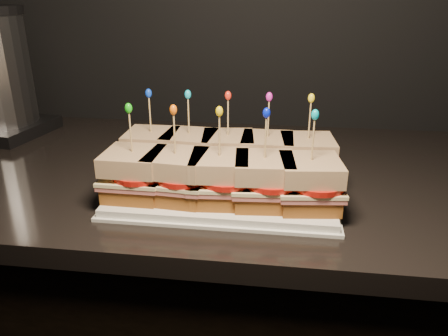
# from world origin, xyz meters

# --- Properties ---
(cabinet) EXTENTS (2.12, 0.65, 0.86)m
(cabinet) POSITION_xyz_m (-0.47, 1.67, 0.43)
(cabinet) COLOR black
(cabinet) RESTS_ON ground
(granite_slab) EXTENTS (2.16, 0.69, 0.04)m
(granite_slab) POSITION_xyz_m (-0.47, 1.67, 0.88)
(granite_slab) COLOR black
(granite_slab) RESTS_ON cabinet
(platter) EXTENTS (0.39, 0.24, 0.02)m
(platter) POSITION_xyz_m (-0.42, 1.53, 0.90)
(platter) COLOR white
(platter) RESTS_ON granite_slab
(platter_rim) EXTENTS (0.40, 0.25, 0.01)m
(platter_rim) POSITION_xyz_m (-0.42, 1.53, 0.90)
(platter_rim) COLOR white
(platter_rim) RESTS_ON granite_slab
(sandwich_0_bread_bot) EXTENTS (0.09, 0.09, 0.03)m
(sandwich_0_bread_bot) POSITION_xyz_m (-0.57, 1.59, 0.93)
(sandwich_0_bread_bot) COLOR #60350F
(sandwich_0_bread_bot) RESTS_ON platter
(sandwich_0_ham) EXTENTS (0.10, 0.10, 0.01)m
(sandwich_0_ham) POSITION_xyz_m (-0.57, 1.59, 0.94)
(sandwich_0_ham) COLOR #C86156
(sandwich_0_ham) RESTS_ON sandwich_0_bread_bot
(sandwich_0_cheese) EXTENTS (0.10, 0.10, 0.01)m
(sandwich_0_cheese) POSITION_xyz_m (-0.57, 1.59, 0.95)
(sandwich_0_cheese) COLOR #F5E3A2
(sandwich_0_cheese) RESTS_ON sandwich_0_ham
(sandwich_0_tomato) EXTENTS (0.09, 0.09, 0.01)m
(sandwich_0_tomato) POSITION_xyz_m (-0.56, 1.58, 0.96)
(sandwich_0_tomato) COLOR red
(sandwich_0_tomato) RESTS_ON sandwich_0_cheese
(sandwich_0_bread_top) EXTENTS (0.10, 0.10, 0.03)m
(sandwich_0_bread_top) POSITION_xyz_m (-0.57, 1.59, 0.98)
(sandwich_0_bread_top) COLOR brown
(sandwich_0_bread_top) RESTS_ON sandwich_0_tomato
(sandwich_0_pick) EXTENTS (0.00, 0.00, 0.09)m
(sandwich_0_pick) POSITION_xyz_m (-0.57, 1.59, 1.02)
(sandwich_0_pick) COLOR tan
(sandwich_0_pick) RESTS_ON sandwich_0_bread_top
(sandwich_0_frill) EXTENTS (0.01, 0.01, 0.02)m
(sandwich_0_frill) POSITION_xyz_m (-0.57, 1.59, 1.07)
(sandwich_0_frill) COLOR blue
(sandwich_0_frill) RESTS_ON sandwich_0_pick
(sandwich_1_bread_bot) EXTENTS (0.10, 0.10, 0.03)m
(sandwich_1_bread_bot) POSITION_xyz_m (-0.49, 1.59, 0.93)
(sandwich_1_bread_bot) COLOR #60350F
(sandwich_1_bread_bot) RESTS_ON platter
(sandwich_1_ham) EXTENTS (0.11, 0.11, 0.01)m
(sandwich_1_ham) POSITION_xyz_m (-0.49, 1.59, 0.94)
(sandwich_1_ham) COLOR #C86156
(sandwich_1_ham) RESTS_ON sandwich_1_bread_bot
(sandwich_1_cheese) EXTENTS (0.11, 0.11, 0.01)m
(sandwich_1_cheese) POSITION_xyz_m (-0.49, 1.59, 0.95)
(sandwich_1_cheese) COLOR #F5E3A2
(sandwich_1_cheese) RESTS_ON sandwich_1_ham
(sandwich_1_tomato) EXTENTS (0.09, 0.09, 0.01)m
(sandwich_1_tomato) POSITION_xyz_m (-0.48, 1.58, 0.96)
(sandwich_1_tomato) COLOR red
(sandwich_1_tomato) RESTS_ON sandwich_1_cheese
(sandwich_1_bread_top) EXTENTS (0.10, 0.10, 0.03)m
(sandwich_1_bread_top) POSITION_xyz_m (-0.49, 1.59, 0.98)
(sandwich_1_bread_top) COLOR brown
(sandwich_1_bread_top) RESTS_ON sandwich_1_tomato
(sandwich_1_pick) EXTENTS (0.00, 0.00, 0.09)m
(sandwich_1_pick) POSITION_xyz_m (-0.49, 1.59, 1.02)
(sandwich_1_pick) COLOR tan
(sandwich_1_pick) RESTS_ON sandwich_1_bread_top
(sandwich_1_frill) EXTENTS (0.01, 0.01, 0.02)m
(sandwich_1_frill) POSITION_xyz_m (-0.49, 1.59, 1.07)
(sandwich_1_frill) COLOR #14A9C7
(sandwich_1_frill) RESTS_ON sandwich_1_pick
(sandwich_2_bread_bot) EXTENTS (0.10, 0.10, 0.03)m
(sandwich_2_bread_bot) POSITION_xyz_m (-0.42, 1.59, 0.93)
(sandwich_2_bread_bot) COLOR #60350F
(sandwich_2_bread_bot) RESTS_ON platter
(sandwich_2_ham) EXTENTS (0.11, 0.11, 0.01)m
(sandwich_2_ham) POSITION_xyz_m (-0.42, 1.59, 0.94)
(sandwich_2_ham) COLOR #C86156
(sandwich_2_ham) RESTS_ON sandwich_2_bread_bot
(sandwich_2_cheese) EXTENTS (0.11, 0.11, 0.01)m
(sandwich_2_cheese) POSITION_xyz_m (-0.42, 1.59, 0.95)
(sandwich_2_cheese) COLOR #F5E3A2
(sandwich_2_cheese) RESTS_ON sandwich_2_ham
(sandwich_2_tomato) EXTENTS (0.09, 0.09, 0.01)m
(sandwich_2_tomato) POSITION_xyz_m (-0.41, 1.58, 0.96)
(sandwich_2_tomato) COLOR red
(sandwich_2_tomato) RESTS_ON sandwich_2_cheese
(sandwich_2_bread_top) EXTENTS (0.10, 0.10, 0.03)m
(sandwich_2_bread_top) POSITION_xyz_m (-0.42, 1.59, 0.98)
(sandwich_2_bread_top) COLOR brown
(sandwich_2_bread_top) RESTS_ON sandwich_2_tomato
(sandwich_2_pick) EXTENTS (0.00, 0.00, 0.09)m
(sandwich_2_pick) POSITION_xyz_m (-0.42, 1.59, 1.02)
(sandwich_2_pick) COLOR tan
(sandwich_2_pick) RESTS_ON sandwich_2_bread_top
(sandwich_2_frill) EXTENTS (0.01, 0.01, 0.02)m
(sandwich_2_frill) POSITION_xyz_m (-0.42, 1.59, 1.07)
(sandwich_2_frill) COLOR red
(sandwich_2_frill) RESTS_ON sandwich_2_pick
(sandwich_3_bread_bot) EXTENTS (0.09, 0.09, 0.03)m
(sandwich_3_bread_bot) POSITION_xyz_m (-0.35, 1.59, 0.93)
(sandwich_3_bread_bot) COLOR #60350F
(sandwich_3_bread_bot) RESTS_ON platter
(sandwich_3_ham) EXTENTS (0.10, 0.10, 0.01)m
(sandwich_3_ham) POSITION_xyz_m (-0.35, 1.59, 0.94)
(sandwich_3_ham) COLOR #C86156
(sandwich_3_ham) RESTS_ON sandwich_3_bread_bot
(sandwich_3_cheese) EXTENTS (0.10, 0.10, 0.01)m
(sandwich_3_cheese) POSITION_xyz_m (-0.35, 1.59, 0.95)
(sandwich_3_cheese) COLOR #F5E3A2
(sandwich_3_cheese) RESTS_ON sandwich_3_ham
(sandwich_3_tomato) EXTENTS (0.09, 0.09, 0.01)m
(sandwich_3_tomato) POSITION_xyz_m (-0.33, 1.58, 0.96)
(sandwich_3_tomato) COLOR red
(sandwich_3_tomato) RESTS_ON sandwich_3_cheese
(sandwich_3_bread_top) EXTENTS (0.10, 0.10, 0.03)m
(sandwich_3_bread_top) POSITION_xyz_m (-0.35, 1.59, 0.98)
(sandwich_3_bread_top) COLOR brown
(sandwich_3_bread_top) RESTS_ON sandwich_3_tomato
(sandwich_3_pick) EXTENTS (0.00, 0.00, 0.09)m
(sandwich_3_pick) POSITION_xyz_m (-0.35, 1.59, 1.02)
(sandwich_3_pick) COLOR tan
(sandwich_3_pick) RESTS_ON sandwich_3_bread_top
(sandwich_3_frill) EXTENTS (0.01, 0.01, 0.02)m
(sandwich_3_frill) POSITION_xyz_m (-0.35, 1.59, 1.07)
(sandwich_3_frill) COLOR #D61FAD
(sandwich_3_frill) RESTS_ON sandwich_3_pick
(sandwich_4_bread_bot) EXTENTS (0.10, 0.10, 0.03)m
(sandwich_4_bread_bot) POSITION_xyz_m (-0.27, 1.59, 0.93)
(sandwich_4_bread_bot) COLOR #60350F
(sandwich_4_bread_bot) RESTS_ON platter
(sandwich_4_ham) EXTENTS (0.11, 0.11, 0.01)m
(sandwich_4_ham) POSITION_xyz_m (-0.27, 1.59, 0.94)
(sandwich_4_ham) COLOR #C86156
(sandwich_4_ham) RESTS_ON sandwich_4_bread_bot
(sandwich_4_cheese) EXTENTS (0.11, 0.11, 0.01)m
(sandwich_4_cheese) POSITION_xyz_m (-0.27, 1.59, 0.95)
(sandwich_4_cheese) COLOR #F5E3A2
(sandwich_4_cheese) RESTS_ON sandwich_4_ham
(sandwich_4_tomato) EXTENTS (0.09, 0.09, 0.01)m
(sandwich_4_tomato) POSITION_xyz_m (-0.26, 1.58, 0.96)
(sandwich_4_tomato) COLOR red
(sandwich_4_tomato) RESTS_ON sandwich_4_cheese
(sandwich_4_bread_top) EXTENTS (0.10, 0.10, 0.03)m
(sandwich_4_bread_top) POSITION_xyz_m (-0.27, 1.59, 0.98)
(sandwich_4_bread_top) COLOR brown
(sandwich_4_bread_top) RESTS_ON sandwich_4_tomato
(sandwich_4_pick) EXTENTS (0.00, 0.00, 0.09)m
(sandwich_4_pick) POSITION_xyz_m (-0.27, 1.59, 1.02)
(sandwich_4_pick) COLOR tan
(sandwich_4_pick) RESTS_ON sandwich_4_bread_top
(sandwich_4_frill) EXTENTS (0.01, 0.01, 0.02)m
(sandwich_4_frill) POSITION_xyz_m (-0.27, 1.59, 1.07)
(sandwich_4_frill) COLOR yellow
(sandwich_4_frill) RESTS_ON sandwich_4_pick
(sandwich_5_bread_bot) EXTENTS (0.09, 0.09, 0.03)m
(sandwich_5_bread_bot) POSITION_xyz_m (-0.57, 1.48, 0.93)
(sandwich_5_bread_bot) COLOR #60350F
(sandwich_5_bread_bot) RESTS_ON platter
(sandwich_5_ham) EXTENTS (0.10, 0.10, 0.01)m
(sandwich_5_ham) POSITION_xyz_m (-0.57, 1.48, 0.94)
(sandwich_5_ham) COLOR #C86156
(sandwich_5_ham) RESTS_ON sandwich_5_bread_bot
(sandwich_5_cheese) EXTENTS (0.11, 0.10, 0.01)m
(sandwich_5_cheese) POSITION_xyz_m (-0.57, 1.48, 0.95)
(sandwich_5_cheese) COLOR #F5E3A2
(sandwich_5_cheese) RESTS_ON sandwich_5_ham
(sandwich_5_tomato) EXTENTS (0.09, 0.09, 0.01)m
(sandwich_5_tomato) POSITION_xyz_m (-0.56, 1.47, 0.96)
(sandwich_5_tomato) COLOR red
(sandwich_5_tomato) RESTS_ON sandwich_5_cheese
(sandwich_5_bread_top) EXTENTS (0.10, 0.10, 0.03)m
(sandwich_5_bread_top) POSITION_xyz_m (-0.57, 1.48, 0.98)
(sandwich_5_bread_top) COLOR brown
(sandwich_5_bread_top) RESTS_ON sandwich_5_tomato
(sandwich_5_pick) EXTENTS (0.00, 0.00, 0.09)m
(sandwich_5_pick) POSITION_xyz_m (-0.57, 1.48, 1.02)
(sandwich_5_pick) COLOR tan
(sandwich_5_pick) RESTS_ON sandwich_5_bread_top
(sandwich_5_frill) EXTENTS (0.01, 0.01, 0.02)m
(sandwich_5_frill) POSITION_xyz_m (-0.57, 1.48, 1.07)
(sandwich_5_frill) COLOR #15AE10
(sandwich_5_frill) RESTS_ON sandwich_5_pick
(sandwich_6_bread_bot) EXTENTS (0.10, 0.10, 0.03)m
(sandwich_6_bread_bot) POSITION_xyz_m (-0.49, 1.48, 0.93)
(sandwich_6_bread_bot) COLOR #60350F
(sandwich_6_bread_bot) RESTS_ON platter
(sandwich_6_ham) EXTENTS (0.11, 0.11, 0.01)m
(sandwich_6_ham) POSITION_xyz_m (-0.49, 1.48, 0.94)
(sandwich_6_ham) COLOR #C86156
(sandwich_6_ham) RESTS_ON sandwich_6_bread_bot
(sandwich_6_cheese) EXTENTS (0.11, 0.11, 0.01)m
(sandwich_6_cheese) POSITION_xyz_m (-0.49, 1.48, 0.95)
(sandwich_6_cheese) COLOR #F5E3A2
(sandwich_6_cheese) RESTS_ON sandwich_6_ham
(sandwich_6_tomato) EXTENTS (0.09, 0.09, 0.01)m
(sandwich_6_tomato) POSITION_xyz_m (-0.48, 1.47, 0.96)
(sandwich_6_tomato) COLOR red
(sandwich_6_tomato) RESTS_ON sandwich_6_cheese
(sandwich_6_bread_top) EXTENTS (0.10, 0.10, 0.03)m
(sandwich_6_bread_top) POSITION_xyz_m (-0.49, 1.48, 0.98)
(sandwich_6_bread_top) COLOR brown
(sandwich_6_bread_top) RESTS_ON sandwich_6_tomato
(sandwich_6_pick) EXTENTS (0.00, 0.00, 0.09)m
(sandwich_6_pick) POSITION_xyz_m (-0.49, 1.48, 1.02)
(sandwich_6_pick) COLOR tan
(sandwich_6_pick) RESTS_ON sandwich_6_bread_top
(sandwich_6_frill) EXTENTS (0.01, 0.01, 0.02)m
(sandwich_6_frill) POSITION_xyz_m (-0.49, 1.48, 1.07)
(sandwich_6_frill) COLOR #EF600A
(sandwich_6_frill) RESTS_ON sandwich_6_pick
(sandwich_7_bread_bot) EXTENTS (0.10, 0.10, 0.03)m
(sandwich_7_bread_bot) POSITION_xyz_m (-0.42, 1.48, 0.93)
(sandwich_7_bread_bot) COLOR #60350F
(sandwich_7_bread_bot) RESTS_ON platter
(sandwich_7_ham) EXTENTS (0.11, 0.11, 0.01)m
(sandwich_7_ham) POSITION_xyz_m (-0.42, 1.48, 0.94)
(sandwich_7_ham) COLOR #C86156
(sandwich_7_ham) RESTS_ON sandwich_7_bread_bot
(sandwich_7_cheese) EXTENTS (0.11, 0.11, 0.01)m
(sandwich_7_cheese) POSITION_xyz_m (-0.42, 1.48, 0.95)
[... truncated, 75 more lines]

